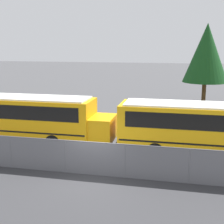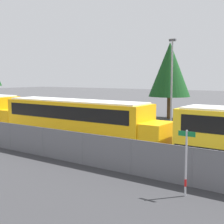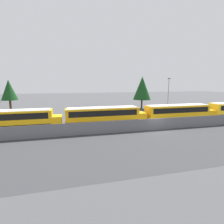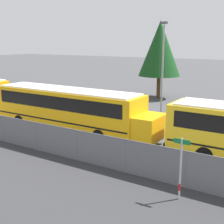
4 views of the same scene
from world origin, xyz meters
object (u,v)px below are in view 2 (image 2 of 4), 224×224
Objects in this scene: school_bus_3 at (77,117)px; street_sign at (186,161)px; light_pole at (172,81)px; tree_1 at (170,70)px.

street_sign is at bearing -27.37° from school_bus_3.
school_bus_3 is at bearing -110.11° from light_pole.
light_pole is at bearing -64.09° from tree_1.
light_pole is (-7.06, 14.28, 3.00)m from street_sign.
school_bus_3 is 1.66× the size of light_pole.
tree_1 is at bearing 116.17° from street_sign.
tree_1 is at bearing 115.91° from light_pole.
street_sign is 16.21m from light_pole.
light_pole is at bearing 69.89° from school_bus_3.
light_pole is 0.93× the size of tree_1.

